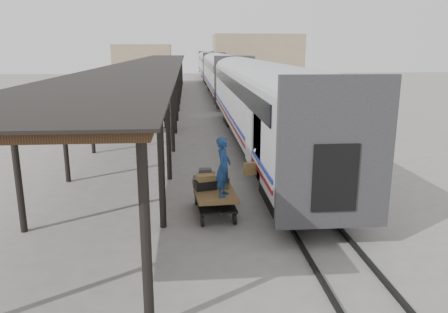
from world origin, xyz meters
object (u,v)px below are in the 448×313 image
Objects in this scene: baggage_cart at (214,195)px; luggage_tug at (151,121)px; porter at (223,167)px; pedestrian at (163,114)px.

luggage_tug is at bearing 97.86° from baggage_cart.
porter reaches higher than pedestrian.
porter is (3.49, -15.63, 1.14)m from luggage_tug.
baggage_cart is 1.38× the size of luggage_tug.
baggage_cart is 16.31m from pedestrian.
baggage_cart is 1.35× the size of porter.
luggage_tug is 16.05m from porter.
luggage_tug is 1.40m from pedestrian.
porter reaches higher than baggage_cart.
baggage_cart is 1.35× the size of pedestrian.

